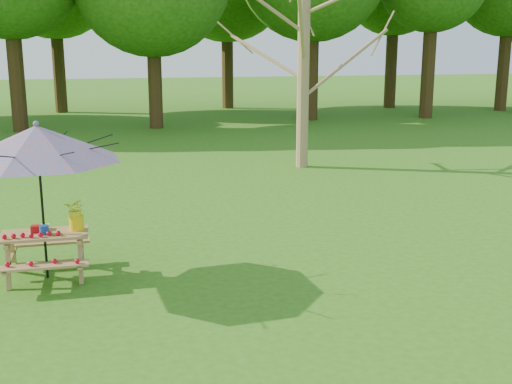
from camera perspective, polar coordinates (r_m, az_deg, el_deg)
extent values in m
plane|color=#316413|center=(6.87, 7.58, -15.62)|extent=(120.00, 120.00, 0.00)
cylinder|color=#987852|center=(17.35, 4.21, 10.10)|extent=(0.37, 0.37, 4.82)
cube|color=#9F8148|center=(9.58, -18.29, -3.59)|extent=(1.20, 0.62, 0.04)
cube|color=#9F8148|center=(9.14, -18.43, -6.29)|extent=(1.20, 0.22, 0.04)
cube|color=#9F8148|center=(10.19, -17.94, -4.29)|extent=(1.20, 0.22, 0.04)
cylinder|color=black|center=(9.46, -18.49, -0.83)|extent=(0.04, 0.04, 2.25)
cone|color=teal|center=(9.31, -18.85, 4.11)|extent=(2.91, 2.91, 0.50)
sphere|color=teal|center=(9.27, -18.98, 5.77)|extent=(0.08, 0.08, 0.08)
cube|color=red|center=(9.63, -18.97, -3.12)|extent=(0.14, 0.12, 0.10)
cylinder|color=#1547AC|center=(9.49, -18.32, -3.21)|extent=(0.13, 0.13, 0.13)
cube|color=white|center=(9.74, -18.32, -2.98)|extent=(0.13, 0.13, 0.07)
cylinder|color=yellow|center=(9.58, -15.66, -2.64)|extent=(0.21, 0.21, 0.21)
imported|color=yellow|center=(9.53, -15.73, -1.46)|extent=(0.34, 0.32, 0.32)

